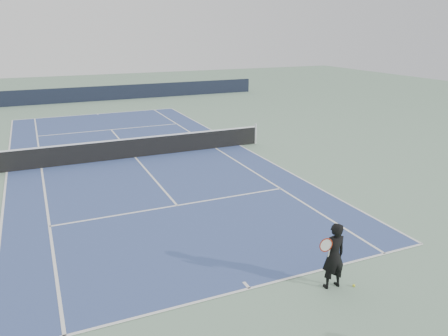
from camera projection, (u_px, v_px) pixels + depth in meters
name	position (u px, v px, depth m)	size (l,w,h in m)	color
ground	(135.00, 158.00, 20.59)	(80.00, 80.00, 0.00)	gray
court_surface	(135.00, 157.00, 20.59)	(10.97, 23.77, 0.01)	#374B82
tennis_net	(135.00, 147.00, 20.43)	(12.90, 0.10, 1.07)	silver
windscreen_far	(86.00, 94.00, 35.98)	(30.00, 0.25, 1.20)	black
tennis_player	(333.00, 256.00, 10.08)	(0.77, 0.46, 1.64)	black
tennis_ball	(354.00, 285.00, 10.32)	(0.07, 0.07, 0.07)	yellow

